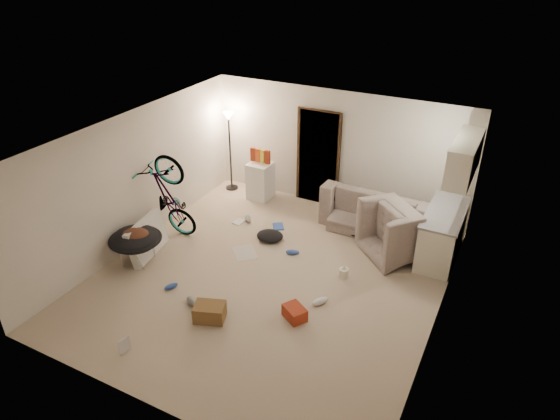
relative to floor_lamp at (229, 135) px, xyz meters
The scene contains 38 objects.
floor 3.81m from the floor_lamp, 47.83° to the right, with size 5.50×6.00×0.02m, color #C3AF96.
ceiling 3.77m from the floor_lamp, 47.83° to the right, with size 5.50×6.00×0.02m, color white.
wall_back 2.43m from the floor_lamp, ahead, with size 5.50×0.02×2.50m, color silver.
wall_front 6.15m from the floor_lamp, 67.02° to the right, with size 5.50×0.02×2.50m, color silver.
wall_left 2.67m from the floor_lamp, 97.74° to the right, with size 0.02×6.00×2.50m, color silver.
wall_right 5.80m from the floor_lamp, 27.18° to the right, with size 0.02×6.00×2.50m, color silver.
doorway 2.05m from the floor_lamp, ahead, with size 0.85×0.10×2.04m, color black.
door_trim 2.04m from the floor_lamp, ahead, with size 0.97×0.04×2.10m, color #362312.
floor_lamp is the anchor object (origin of this frame).
kitchen_counter 4.95m from the floor_lamp, ahead, with size 0.60×1.50×0.88m, color silver.
counter_top 4.89m from the floor_lamp, ahead, with size 0.64×1.54×0.04m, color gray.
kitchen_uppers 5.04m from the floor_lamp, ahead, with size 0.38×1.40×0.65m, color silver.
sofa 3.64m from the floor_lamp, ahead, with size 2.13×0.83×0.62m, color #3C443C.
armchair 4.41m from the floor_lamp, 10.89° to the right, with size 1.13×0.98×0.73m, color #3C443C.
bicycle 2.45m from the floor_lamp, 87.51° to the right, with size 0.63×1.80×0.95m, color black.
book_asset 5.54m from the floor_lamp, 74.69° to the right, with size 0.18×0.25×0.02m, color #9D2E17.
mini_fridge 1.22m from the floor_lamp, ahead, with size 0.48×0.48×0.82m, color white.
snack_box_0 0.72m from the floor_lamp, ahead, with size 0.10×0.07×0.30m, color #9D2E17.
snack_box_1 0.83m from the floor_lamp, ahead, with size 0.10×0.07×0.30m, color #E1561C.
snack_box_2 0.94m from the floor_lamp, ahead, with size 0.10×0.07×0.30m, color gold.
snack_box_3 1.06m from the floor_lamp, ahead, with size 0.10×0.07×0.30m, color #9D2E17.
saucer_chair 3.42m from the floor_lamp, 88.26° to the right, with size 0.92×0.92×0.65m.
hoodie 3.41m from the floor_lamp, 87.42° to the right, with size 0.48×0.40×0.22m, color #4E291A.
sofa_drape 2.67m from the floor_lamp, ahead, with size 0.56×0.46×0.28m, color black.
tv_box 3.17m from the floor_lamp, 88.10° to the right, with size 0.12×1.03×0.68m, color silver.
drink_case_a 4.65m from the floor_lamp, 62.22° to the right, with size 0.46×0.33×0.26m, color brown.
drink_case_b 4.83m from the floor_lamp, 46.28° to the right, with size 0.35×0.26×0.20m, color #9D2E17.
juicer 4.26m from the floor_lamp, 30.26° to the right, with size 0.17×0.17×0.24m.
newspaper 3.03m from the floor_lamp, 53.08° to the right, with size 0.39×0.51×0.01m, color beige.
book_blue 2.44m from the floor_lamp, 31.49° to the right, with size 0.20×0.27×0.03m, color #2E4FA8.
book_white 2.06m from the floor_lamp, 53.13° to the right, with size 0.18×0.24×0.02m, color silver.
shoe_0 3.30m from the floor_lamp, 36.82° to the right, with size 0.25×0.10×0.09m, color #2E4FA8.
shoe_1 2.02m from the floor_lamp, 46.05° to the right, with size 0.28×0.11×0.10m, color slate.
shoe_2 4.02m from the floor_lamp, 73.21° to the right, with size 0.24×0.10×0.09m, color #2E4FA8.
shoe_3 4.36m from the floor_lamp, 66.63° to the right, with size 0.29×0.12×0.11m, color slate.
shoe_4 4.68m from the floor_lamp, 40.10° to the right, with size 0.30×0.12×0.11m, color white.
clothes_lump_a 2.71m from the floor_lamp, 40.52° to the right, with size 0.51×0.44×0.16m, color black.
clothes_lump_b 3.56m from the floor_lamp, 10.75° to the right, with size 0.41×0.35×0.12m, color black.
Camera 1 is at (3.32, -6.06, 5.09)m, focal length 32.00 mm.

